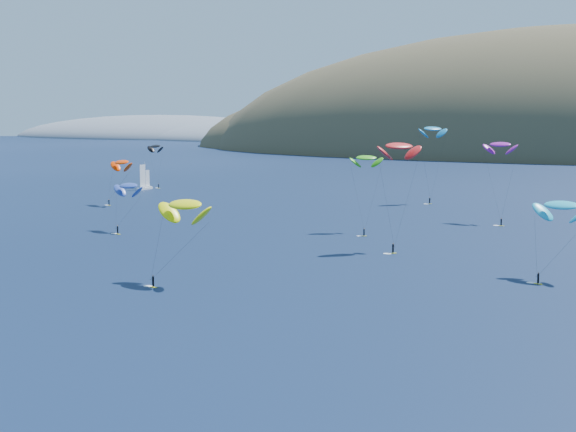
# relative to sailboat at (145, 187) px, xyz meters

# --- Properties ---
(headland) EXTENTS (460.00, 250.00, 60.00)m
(headland) POSITION_rel_sailboat_xyz_m (-338.84, 558.11, -4.29)
(headland) COLOR slate
(headland) RESTS_ON ground
(sailboat) EXTENTS (8.91, 7.70, 11.03)m
(sailboat) POSITION_rel_sailboat_xyz_m (0.00, 0.00, 0.00)
(sailboat) COLOR white
(sailboat) RESTS_ON ground
(kitesurfer_1) EXTENTS (10.85, 8.47, 16.55)m
(kitesurfer_1) POSITION_rel_sailboat_xyz_m (23.20, -45.58, 12.84)
(kitesurfer_1) COLOR yellow
(kitesurfer_1) RESTS_ON ground
(kitesurfer_2) EXTENTS (12.14, 10.88, 16.92)m
(kitesurfer_2) POSITION_rel_sailboat_xyz_m (105.37, -138.54, 12.83)
(kitesurfer_2) COLOR yellow
(kitesurfer_2) RESTS_ON ground
(kitesurfer_3) EXTENTS (8.84, 14.13, 20.71)m
(kitesurfer_3) POSITION_rel_sailboat_xyz_m (113.72, -66.16, 17.48)
(kitesurfer_3) COLOR yellow
(kitesurfer_3) RESTS_ON ground
(kitesurfer_4) EXTENTS (10.19, 10.86, 27.18)m
(kitesurfer_4) POSITION_rel_sailboat_xyz_m (112.62, 2.88, 23.45)
(kitesurfer_4) COLOR yellow
(kitesurfer_4) RESTS_ON ground
(kitesurfer_5) EXTENTS (11.04, 12.06, 16.04)m
(kitesurfer_5) POSITION_rel_sailboat_xyz_m (165.14, -106.96, 12.27)
(kitesurfer_5) COLOR yellow
(kitesurfer_5) RESTS_ON ground
(kitesurfer_6) EXTENTS (9.06, 12.24, 23.58)m
(kitesurfer_6) POSITION_rel_sailboat_xyz_m (141.25, -34.51, 20.13)
(kitesurfer_6) COLOR yellow
(kitesurfer_6) RESTS_ON ground
(kitesurfer_9) EXTENTS (10.25, 12.45, 25.36)m
(kitesurfer_9) POSITION_rel_sailboat_xyz_m (129.35, -89.62, 21.61)
(kitesurfer_9) COLOR yellow
(kitesurfer_9) RESTS_ON ground
(kitesurfer_10) EXTENTS (10.01, 10.56, 13.97)m
(kitesurfer_10) POSITION_rel_sailboat_xyz_m (59.07, -91.45, 10.42)
(kitesurfer_10) COLOR yellow
(kitesurfer_10) RESTS_ON ground
(kitesurfer_12) EXTENTS (9.93, 8.69, 18.65)m
(kitesurfer_12) POSITION_rel_sailboat_xyz_m (-2.40, 11.61, 15.32)
(kitesurfer_12) COLOR yellow
(kitesurfer_12) RESTS_ON ground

